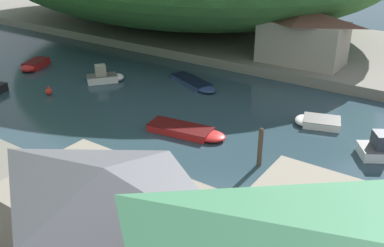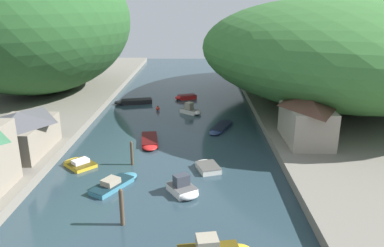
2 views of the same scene
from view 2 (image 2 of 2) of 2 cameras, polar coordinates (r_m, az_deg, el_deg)
water_surface at (r=46.72m, az=-2.82°, el=-1.25°), size 130.00×130.00×0.00m
right_bank at (r=50.27m, az=23.25°, el=-0.78°), size 22.00×120.00×0.93m
hillside_left at (r=68.44m, az=-22.37°, el=14.23°), size 29.51×41.32×23.12m
hillside_right at (r=63.33m, az=19.91°, el=10.80°), size 39.09×54.73×15.44m
boathouse_shed at (r=41.11m, az=-24.71°, el=-1.10°), size 5.57×8.63×4.15m
right_bank_cottage at (r=42.04m, az=17.06°, el=0.91°), size 4.72×8.34×5.16m
boat_near_quay at (r=54.16m, az=-0.12°, el=2.00°), size 3.41×3.06×1.61m
boat_far_right_bank at (r=60.42m, az=-9.12°, el=3.30°), size 6.19×3.24×0.68m
boat_yellow_tender at (r=47.36m, az=4.23°, el=-0.74°), size 3.57×5.86×0.44m
boat_far_upstream at (r=42.83m, az=-6.47°, el=-2.80°), size 2.50×5.75×0.50m
boat_mid_channel at (r=38.71m, az=-16.88°, el=-5.80°), size 3.95×3.94×0.77m
boat_white_cruiser at (r=62.59m, az=-1.11°, el=4.03°), size 3.86×2.74×0.70m
boat_navy_launch at (r=31.71m, az=-1.29°, el=-9.92°), size 3.09×3.51×1.60m
boat_cabin_cruiser at (r=33.77m, az=-11.52°, el=-8.84°), size 3.93×5.20×0.94m
boat_moored_right at (r=36.36m, az=2.28°, el=-6.52°), size 2.69×3.55×0.55m
mooring_post_nearest at (r=27.71m, az=-10.68°, el=-12.39°), size 0.32×0.32×2.87m
mooring_post_middle at (r=37.31m, az=-9.17°, el=-4.46°), size 0.29×0.29×2.47m
channel_buoy_near at (r=56.11m, az=-5.24°, el=2.32°), size 0.56×0.56×0.84m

